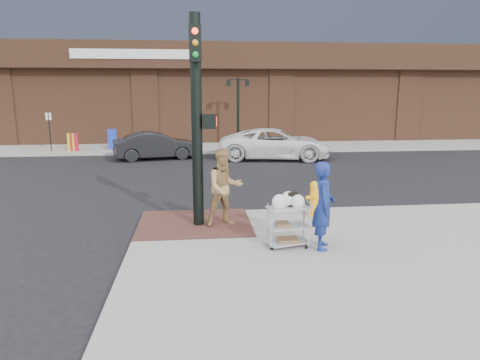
{
  "coord_description": "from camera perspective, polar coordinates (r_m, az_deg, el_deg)",
  "views": [
    {
      "loc": [
        -0.53,
        -9.45,
        3.41
      ],
      "look_at": [
        0.54,
        0.85,
        1.25
      ],
      "focal_mm": 32.0,
      "sensor_mm": 36.0,
      "label": 1
    }
  ],
  "objects": [
    {
      "name": "lamp_post",
      "position": [
        25.59,
        -0.26,
        10.02
      ],
      "size": [
        1.32,
        0.22,
        4.0
      ],
      "color": "black",
      "rests_on": "sidewalk_far"
    },
    {
      "name": "newsbox_blue",
      "position": [
        25.37,
        -16.69,
        5.22
      ],
      "size": [
        0.57,
        0.54,
        1.15
      ],
      "primitive_type": "cube",
      "rotation": [
        0.0,
        0.0,
        0.24
      ],
      "color": "#1C38BB",
      "rests_on": "sidewalk_far"
    },
    {
      "name": "woman_blue",
      "position": [
        9.07,
        11.06,
        -3.36
      ],
      "size": [
        0.6,
        0.77,
        1.85
      ],
      "primitive_type": "imported",
      "rotation": [
        0.0,
        0.0,
        1.32
      ],
      "color": "navy",
      "rests_on": "sidewalk_near"
    },
    {
      "name": "newsbox_yellow",
      "position": [
        25.48,
        -21.41,
        4.74
      ],
      "size": [
        0.53,
        0.51,
        0.98
      ],
      "primitive_type": "cube",
      "rotation": [
        0.0,
        0.0,
        -0.43
      ],
      "color": "yellow",
      "rests_on": "sidewalk_far"
    },
    {
      "name": "newsbox_red",
      "position": [
        25.43,
        -21.24,
        4.76
      ],
      "size": [
        0.49,
        0.46,
        0.99
      ],
      "primitive_type": "cube",
      "rotation": [
        0.0,
        0.0,
        0.21
      ],
      "color": "#B31429",
      "rests_on": "sidewalk_far"
    },
    {
      "name": "ground",
      "position": [
        10.06,
        -2.57,
        -8.04
      ],
      "size": [
        220.0,
        220.0,
        0.0
      ],
      "primitive_type": "plane",
      "color": "black",
      "rests_on": "ground"
    },
    {
      "name": "sedan_dark",
      "position": [
        22.15,
        -11.14,
        4.53
      ],
      "size": [
        4.43,
        2.33,
        1.39
      ],
      "primitive_type": "imported",
      "rotation": [
        0.0,
        0.0,
        1.78
      ],
      "color": "black",
      "rests_on": "ground"
    },
    {
      "name": "utility_cart",
      "position": [
        9.14,
        6.41,
        -5.64
      ],
      "size": [
        0.95,
        0.68,
        1.18
      ],
      "color": "#A0A1A5",
      "rests_on": "sidewalk_near"
    },
    {
      "name": "fire_hydrant",
      "position": [
        11.5,
        9.84,
        -2.39
      ],
      "size": [
        0.44,
        0.31,
        0.94
      ],
      "color": "#FFB115",
      "rests_on": "sidewalk_near"
    },
    {
      "name": "brick_curb_ramp",
      "position": [
        10.85,
        -6.05,
        -5.73
      ],
      "size": [
        2.8,
        2.4,
        0.01
      ],
      "primitive_type": "cube",
      "color": "#542A27",
      "rests_on": "sidewalk_near"
    },
    {
      "name": "pedestrian_tan",
      "position": [
        10.43,
        -2.07,
        -1.02
      ],
      "size": [
        1.09,
        0.94,
        1.9
      ],
      "primitive_type": "imported",
      "rotation": [
        0.0,
        0.0,
        0.27
      ],
      "color": "#AB8650",
      "rests_on": "sidewalk_near"
    },
    {
      "name": "sidewalk_far",
      "position": [
        43.58,
        11.57,
        7.17
      ],
      "size": [
        65.0,
        36.0,
        0.15
      ],
      "primitive_type": "cube",
      "color": "gray",
      "rests_on": "ground"
    },
    {
      "name": "traffic_signal_pole",
      "position": [
        10.24,
        -5.68,
        8.48
      ],
      "size": [
        0.61,
        0.51,
        5.0
      ],
      "color": "black",
      "rests_on": "sidewalk_near"
    },
    {
      "name": "minivan_white",
      "position": [
        21.82,
        4.76,
        4.82
      ],
      "size": [
        5.94,
        3.45,
        1.56
      ],
      "primitive_type": "imported",
      "rotation": [
        0.0,
        0.0,
        1.41
      ],
      "color": "white",
      "rests_on": "ground"
    },
    {
      "name": "parking_sign",
      "position": [
        25.81,
        -24.04,
        5.98
      ],
      "size": [
        0.05,
        0.05,
        2.2
      ],
      "primitive_type": "cylinder",
      "color": "black",
      "rests_on": "sidewalk_far"
    }
  ]
}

